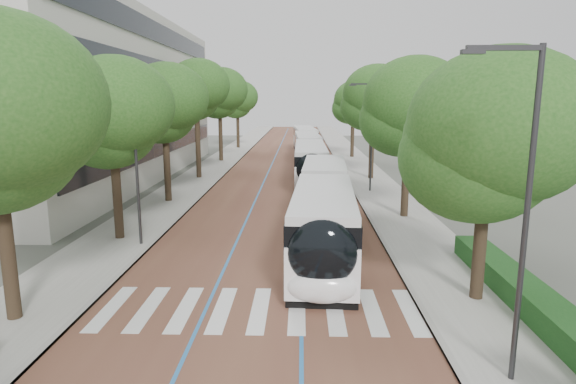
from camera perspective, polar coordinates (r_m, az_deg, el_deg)
name	(u,v)px	position (r m, az deg, el deg)	size (l,w,h in m)	color
ground	(250,324)	(15.68, -4.47, -15.30)	(160.00, 160.00, 0.00)	#51544C
road	(287,162)	(54.44, -0.09, 3.63)	(11.00, 140.00, 0.02)	brown
sidewalk_left	(221,161)	(55.17, -7.92, 3.68)	(4.00, 140.00, 0.12)	gray
sidewalk_right	(354,161)	(54.74, 7.80, 3.62)	(4.00, 140.00, 0.12)	gray
kerb_left	(238,161)	(54.89, -5.95, 3.69)	(0.20, 140.00, 0.14)	gray
kerb_right	(337,161)	(54.57, 5.81, 3.65)	(0.20, 140.00, 0.14)	gray
zebra_crossing	(260,309)	(16.55, -3.39, -13.72)	(10.55, 3.60, 0.01)	silver
lane_line_left	(273,161)	(54.51, -1.77, 3.65)	(0.12, 126.00, 0.01)	#2369B0
lane_line_right	(301,161)	(54.42, 1.60, 3.64)	(0.12, 126.00, 0.01)	#2369B0
office_building	(59,98)	(46.96, -25.46, 9.99)	(18.11, 40.00, 14.00)	beige
hedge	(546,312)	(17.13, 28.25, -12.39)	(1.20, 14.00, 0.80)	#174319
streetlight_near	(521,192)	(12.27, 25.88, -0.04)	(1.82, 0.20, 8.00)	#2E2E30
streetlight_far	(369,128)	(36.40, 9.64, 7.46)	(1.82, 0.20, 8.00)	#2E2E30
lamp_post_left	(136,161)	(23.45, -17.55, 3.56)	(0.14, 0.14, 8.00)	#2E2E30
trees_left	(183,103)	(38.20, -12.36, 10.28)	(6.28, 60.82, 9.81)	black
trees_right	(390,110)	(34.34, 12.03, 9.45)	(6.01, 47.61, 9.29)	black
lead_bus	(324,208)	(23.99, 4.27, -1.85)	(3.46, 18.50, 3.20)	black
bus_queued_0	(310,164)	(39.89, 2.67, 3.29)	(2.57, 12.40, 3.20)	white
bus_queued_1	(308,149)	(52.44, 2.35, 5.12)	(2.97, 12.48, 3.20)	white
bus_queued_2	(305,140)	(64.43, 2.06, 6.20)	(3.35, 12.54, 3.20)	white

